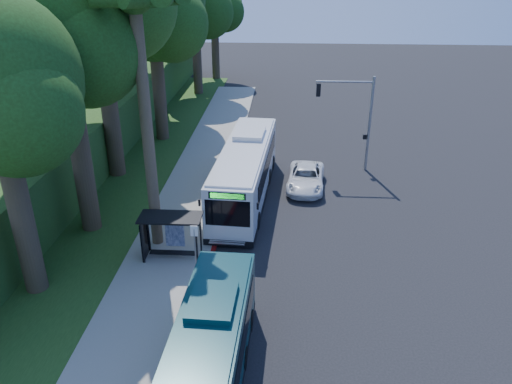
# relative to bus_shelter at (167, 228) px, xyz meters

# --- Properties ---
(ground) EXTENTS (140.00, 140.00, 0.00)m
(ground) POSITION_rel_bus_shelter_xyz_m (7.26, 2.86, -1.81)
(ground) COLOR black
(ground) RESTS_ON ground
(sidewalk) EXTENTS (4.50, 70.00, 0.12)m
(sidewalk) POSITION_rel_bus_shelter_xyz_m (-0.04, 2.86, -1.75)
(sidewalk) COLOR gray
(sidewalk) RESTS_ON ground
(red_curb) EXTENTS (0.25, 30.00, 0.13)m
(red_curb) POSITION_rel_bus_shelter_xyz_m (2.26, -1.14, -1.74)
(red_curb) COLOR maroon
(red_curb) RESTS_ON ground
(grass_verge) EXTENTS (8.00, 70.00, 0.06)m
(grass_verge) POSITION_rel_bus_shelter_xyz_m (-5.74, 7.86, -1.78)
(grass_verge) COLOR #234719
(grass_verge) RESTS_ON ground
(bus_shelter) EXTENTS (3.20, 1.51, 2.55)m
(bus_shelter) POSITION_rel_bus_shelter_xyz_m (0.00, 0.00, 0.00)
(bus_shelter) COLOR black
(bus_shelter) RESTS_ON ground
(stop_sign_pole) EXTENTS (0.35, 0.06, 3.17)m
(stop_sign_pole) POSITION_rel_bus_shelter_xyz_m (1.86, -2.14, 0.28)
(stop_sign_pole) COLOR gray
(stop_sign_pole) RESTS_ON ground
(traffic_signal_pole) EXTENTS (4.10, 0.30, 7.00)m
(traffic_signal_pole) POSITION_rel_bus_shelter_xyz_m (11.04, 12.86, 2.62)
(traffic_signal_pole) COLOR gray
(traffic_signal_pole) RESTS_ON ground
(palm_tree) EXTENTS (4.20, 4.20, 14.40)m
(palm_tree) POSITION_rel_bus_shelter_xyz_m (-0.94, 1.36, 10.57)
(palm_tree) COLOR #4C3F2D
(palm_tree) RESTS_ON ground
(tree_0) EXTENTS (8.40, 8.00, 15.70)m
(tree_0) POSITION_rel_bus_shelter_xyz_m (-5.14, 2.84, 9.40)
(tree_0) COLOR #382B1E
(tree_0) RESTS_ON ground
(tree_2) EXTENTS (8.82, 8.40, 15.12)m
(tree_2) POSITION_rel_bus_shelter_xyz_m (-4.64, 18.84, 8.67)
(tree_2) COLOR #382B1E
(tree_2) RESTS_ON ground
(tree_4) EXTENTS (8.40, 8.00, 14.14)m
(tree_4) POSITION_rel_bus_shelter_xyz_m (-4.14, 34.84, 7.92)
(tree_4) COLOR #382B1E
(tree_4) RESTS_ON ground
(tree_5) EXTENTS (7.35, 7.00, 12.86)m
(tree_5) POSITION_rel_bus_shelter_xyz_m (-3.16, 42.84, 7.16)
(tree_5) COLOR #382B1E
(tree_5) RESTS_ON ground
(white_bus) EXTENTS (3.62, 13.25, 3.90)m
(white_bus) POSITION_rel_bus_shelter_xyz_m (3.46, 7.71, 0.10)
(white_bus) COLOR silver
(white_bus) RESTS_ON ground
(teal_bus) EXTENTS (2.76, 11.27, 3.34)m
(teal_bus) POSITION_rel_bus_shelter_xyz_m (3.46, -9.46, -0.18)
(teal_bus) COLOR #093035
(teal_bus) RESTS_ON ground
(pickup) EXTENTS (2.83, 5.43, 1.46)m
(pickup) POSITION_rel_bus_shelter_xyz_m (7.49, 9.36, -1.08)
(pickup) COLOR white
(pickup) RESTS_ON ground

